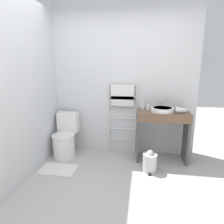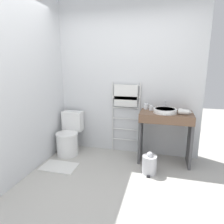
% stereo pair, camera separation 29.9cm
% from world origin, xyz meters
% --- Properties ---
extents(ground_plane, '(12.00, 12.00, 0.00)m').
position_xyz_m(ground_plane, '(0.00, 0.00, 0.00)').
color(ground_plane, '#B2AFA8').
extents(wall_back, '(2.64, 0.12, 2.69)m').
position_xyz_m(wall_back, '(0.00, 1.63, 1.35)').
color(wall_back, silver).
rests_on(wall_back, ground_plane).
extents(wall_side, '(0.12, 2.32, 2.69)m').
position_xyz_m(wall_side, '(-1.26, 0.79, 1.35)').
color(wall_side, silver).
rests_on(wall_side, ground_plane).
extents(toilet, '(0.39, 0.54, 0.76)m').
position_xyz_m(toilet, '(-0.94, 1.22, 0.31)').
color(toilet, white).
rests_on(toilet, ground_plane).
extents(towel_radiator, '(0.51, 0.06, 1.30)m').
position_xyz_m(towel_radiator, '(0.04, 1.52, 0.95)').
color(towel_radiator, silver).
rests_on(towel_radiator, ground_plane).
extents(vanity_counter, '(0.82, 0.47, 0.85)m').
position_xyz_m(vanity_counter, '(0.74, 1.30, 0.56)').
color(vanity_counter, brown).
rests_on(vanity_counter, ground_plane).
extents(sink_basin, '(0.37, 0.37, 0.07)m').
position_xyz_m(sink_basin, '(0.72, 1.28, 0.89)').
color(sink_basin, white).
rests_on(sink_basin, vanity_counter).
extents(faucet, '(0.02, 0.10, 0.15)m').
position_xyz_m(faucet, '(0.72, 1.48, 0.94)').
color(faucet, silver).
rests_on(faucet, vanity_counter).
extents(cup_near_wall, '(0.07, 0.07, 0.10)m').
position_xyz_m(cup_near_wall, '(0.40, 1.47, 0.90)').
color(cup_near_wall, white).
rests_on(cup_near_wall, vanity_counter).
extents(cup_near_edge, '(0.07, 0.07, 0.09)m').
position_xyz_m(cup_near_edge, '(0.49, 1.41, 0.90)').
color(cup_near_edge, white).
rests_on(cup_near_edge, vanity_counter).
extents(hair_dryer, '(0.21, 0.17, 0.08)m').
position_xyz_m(hair_dryer, '(1.00, 1.25, 0.89)').
color(hair_dryer, white).
rests_on(hair_dryer, vanity_counter).
extents(trash_bin, '(0.22, 0.25, 0.35)m').
position_xyz_m(trash_bin, '(0.54, 0.87, 0.15)').
color(trash_bin, silver).
rests_on(trash_bin, ground_plane).
extents(bath_mat, '(0.56, 0.36, 0.01)m').
position_xyz_m(bath_mat, '(-0.87, 0.70, 0.01)').
color(bath_mat, silver).
rests_on(bath_mat, ground_plane).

